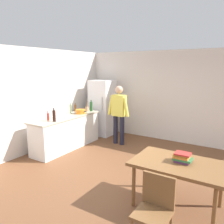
% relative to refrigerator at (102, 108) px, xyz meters
% --- Properties ---
extents(ground_plane, '(14.00, 14.00, 0.00)m').
position_rel_refrigerator_xyz_m(ground_plane, '(1.90, -2.40, -0.90)').
color(ground_plane, brown).
extents(wall_back, '(6.40, 0.12, 2.70)m').
position_rel_refrigerator_xyz_m(wall_back, '(1.90, 0.60, 0.45)').
color(wall_back, silver).
rests_on(wall_back, ground_plane).
extents(wall_left, '(0.12, 5.60, 2.70)m').
position_rel_refrigerator_xyz_m(wall_left, '(-0.70, -2.20, 0.45)').
color(wall_left, silver).
rests_on(wall_left, ground_plane).
extents(kitchen_counter, '(0.64, 2.20, 0.90)m').
position_rel_refrigerator_xyz_m(kitchen_counter, '(-0.10, -1.60, -0.45)').
color(kitchen_counter, white).
rests_on(kitchen_counter, ground_plane).
extents(refrigerator, '(0.70, 0.67, 1.80)m').
position_rel_refrigerator_xyz_m(refrigerator, '(0.00, 0.00, 0.00)').
color(refrigerator, white).
rests_on(refrigerator, ground_plane).
extents(person, '(0.70, 0.22, 1.70)m').
position_rel_refrigerator_xyz_m(person, '(0.95, -0.55, 0.08)').
color(person, '#1E1E2D').
rests_on(person, ground_plane).
extents(dining_table, '(1.40, 0.90, 0.75)m').
position_rel_refrigerator_xyz_m(dining_table, '(3.30, -2.70, -0.23)').
color(dining_table, brown).
rests_on(dining_table, ground_plane).
extents(chair, '(0.42, 0.42, 0.91)m').
position_rel_refrigerator_xyz_m(chair, '(3.30, -3.67, -0.37)').
color(chair, brown).
rests_on(chair, ground_plane).
extents(cooking_pot, '(0.40, 0.28, 0.12)m').
position_rel_refrigerator_xyz_m(cooking_pot, '(0.01, -1.12, 0.06)').
color(cooking_pot, orange).
rests_on(cooking_pot, kitchen_counter).
extents(utensil_jar, '(0.11, 0.11, 0.32)m').
position_rel_refrigerator_xyz_m(utensil_jar, '(-0.02, -0.78, 0.08)').
color(utensil_jar, tan).
rests_on(utensil_jar, kitchen_counter).
extents(bottle_wine_green, '(0.08, 0.08, 0.34)m').
position_rel_refrigerator_xyz_m(bottle_wine_green, '(0.03, -0.64, 0.15)').
color(bottle_wine_green, '#1E5123').
rests_on(bottle_wine_green, kitchen_counter).
extents(bottle_sauce_red, '(0.06, 0.06, 0.24)m').
position_rel_refrigerator_xyz_m(bottle_sauce_red, '(-0.12, -2.21, 0.10)').
color(bottle_sauce_red, '#B22319').
rests_on(bottle_sauce_red, kitchen_counter).
extents(bottle_beer_brown, '(0.06, 0.06, 0.26)m').
position_rel_refrigerator_xyz_m(bottle_beer_brown, '(-0.33, -0.95, 0.11)').
color(bottle_beer_brown, '#5B3314').
rests_on(bottle_beer_brown, kitchen_counter).
extents(bottle_vinegar_tall, '(0.06, 0.06, 0.32)m').
position_rel_refrigerator_xyz_m(bottle_vinegar_tall, '(-0.25, -1.25, 0.14)').
color(bottle_vinegar_tall, gray).
rests_on(bottle_vinegar_tall, kitchen_counter).
extents(bottle_wine_dark, '(0.08, 0.08, 0.34)m').
position_rel_refrigerator_xyz_m(bottle_wine_dark, '(0.09, -2.22, 0.15)').
color(bottle_wine_dark, black).
rests_on(bottle_wine_dark, kitchen_counter).
extents(book_stack, '(0.28, 0.20, 0.15)m').
position_rel_refrigerator_xyz_m(book_stack, '(3.34, -2.65, -0.08)').
color(book_stack, '#753D7F').
rests_on(book_stack, dining_table).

